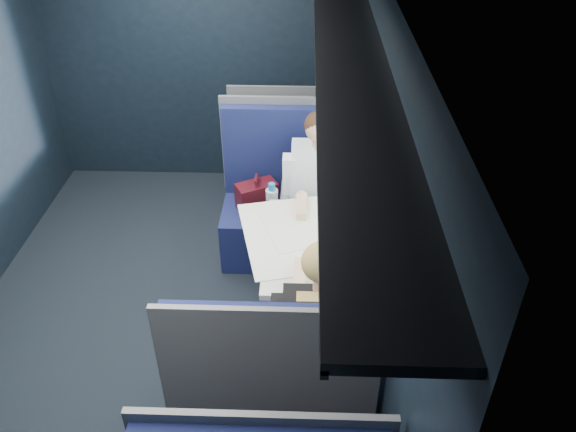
{
  "coord_description": "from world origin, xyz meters",
  "views": [
    {
      "loc": [
        1.0,
        -2.86,
        2.96
      ],
      "look_at": [
        0.9,
        0.0,
        0.95
      ],
      "focal_mm": 35.0,
      "sensor_mm": 36.0,
      "label": 1
    }
  ],
  "objects_px": {
    "table": "(308,252)",
    "bottle_small": "(352,201)",
    "seat_row_front": "(289,153)",
    "laptop": "(363,227)",
    "seat_bay_near": "(284,207)",
    "woman": "(320,325)",
    "cup": "(352,205)",
    "man": "(318,188)",
    "seat_bay_far": "(274,386)"
  },
  "relations": [
    {
      "from": "table",
      "to": "bottle_small",
      "type": "relative_size",
      "value": 4.63
    },
    {
      "from": "seat_row_front",
      "to": "laptop",
      "type": "xyz_separation_m",
      "value": [
        0.54,
        -1.71,
        0.4
      ]
    },
    {
      "from": "table",
      "to": "laptop",
      "type": "height_order",
      "value": "laptop"
    },
    {
      "from": "seat_bay_near",
      "to": "seat_row_front",
      "type": "height_order",
      "value": "seat_bay_near"
    },
    {
      "from": "seat_bay_near",
      "to": "seat_row_front",
      "type": "xyz_separation_m",
      "value": [
        0.01,
        0.92,
        -0.01
      ]
    },
    {
      "from": "seat_row_front",
      "to": "woman",
      "type": "relative_size",
      "value": 0.88
    },
    {
      "from": "woman",
      "to": "seat_row_front",
      "type": "bearing_deg",
      "value": 95.7
    },
    {
      "from": "cup",
      "to": "woman",
      "type": "bearing_deg",
      "value": -101.93
    },
    {
      "from": "seat_bay_near",
      "to": "woman",
      "type": "relative_size",
      "value": 0.95
    },
    {
      "from": "man",
      "to": "cup",
      "type": "distance_m",
      "value": 0.4
    },
    {
      "from": "laptop",
      "to": "bottle_small",
      "type": "distance_m",
      "value": 0.27
    },
    {
      "from": "woman",
      "to": "laptop",
      "type": "height_order",
      "value": "woman"
    },
    {
      "from": "man",
      "to": "bottle_small",
      "type": "xyz_separation_m",
      "value": [
        0.23,
        -0.35,
        0.12
      ]
    },
    {
      "from": "seat_row_front",
      "to": "cup",
      "type": "bearing_deg",
      "value": -71.26
    },
    {
      "from": "man",
      "to": "woman",
      "type": "distance_m",
      "value": 1.41
    },
    {
      "from": "laptop",
      "to": "bottle_small",
      "type": "relative_size",
      "value": 1.74
    },
    {
      "from": "seat_bay_far",
      "to": "bottle_small",
      "type": "relative_size",
      "value": 5.84
    },
    {
      "from": "seat_bay_near",
      "to": "laptop",
      "type": "height_order",
      "value": "seat_bay_near"
    },
    {
      "from": "table",
      "to": "seat_bay_far",
      "type": "xyz_separation_m",
      "value": [
        -0.18,
        -0.87,
        -0.25
      ]
    },
    {
      "from": "man",
      "to": "laptop",
      "type": "xyz_separation_m",
      "value": [
        0.29,
        -0.61,
        0.09
      ]
    },
    {
      "from": "man",
      "to": "bottle_small",
      "type": "distance_m",
      "value": 0.43
    },
    {
      "from": "man",
      "to": "bottle_small",
      "type": "relative_size",
      "value": 6.13
    },
    {
      "from": "table",
      "to": "woman",
      "type": "height_order",
      "value": "woman"
    },
    {
      "from": "table",
      "to": "laptop",
      "type": "distance_m",
      "value": 0.39
    },
    {
      "from": "table",
      "to": "cup",
      "type": "height_order",
      "value": "cup"
    },
    {
      "from": "seat_bay_near",
      "to": "seat_bay_far",
      "type": "relative_size",
      "value": 1.0
    },
    {
      "from": "bottle_small",
      "to": "laptop",
      "type": "bearing_deg",
      "value": -77.79
    },
    {
      "from": "seat_bay_near",
      "to": "man",
      "type": "distance_m",
      "value": 0.43
    },
    {
      "from": "seat_bay_far",
      "to": "table",
      "type": "bearing_deg",
      "value": 78.22
    },
    {
      "from": "seat_bay_near",
      "to": "cup",
      "type": "xyz_separation_m",
      "value": [
        0.49,
        -0.49,
        0.37
      ]
    },
    {
      "from": "seat_bay_far",
      "to": "laptop",
      "type": "height_order",
      "value": "seat_bay_far"
    },
    {
      "from": "seat_bay_far",
      "to": "cup",
      "type": "distance_m",
      "value": 1.4
    },
    {
      "from": "table",
      "to": "seat_bay_far",
      "type": "distance_m",
      "value": 0.93
    },
    {
      "from": "man",
      "to": "seat_row_front",
      "type": "bearing_deg",
      "value": 102.83
    },
    {
      "from": "cup",
      "to": "man",
      "type": "bearing_deg",
      "value": 125.92
    },
    {
      "from": "seat_bay_far",
      "to": "seat_bay_near",
      "type": "bearing_deg",
      "value": 90.26
    },
    {
      "from": "man",
      "to": "cup",
      "type": "relative_size",
      "value": 13.57
    },
    {
      "from": "seat_bay_far",
      "to": "woman",
      "type": "relative_size",
      "value": 0.95
    },
    {
      "from": "seat_row_front",
      "to": "bottle_small",
      "type": "bearing_deg",
      "value": -71.61
    },
    {
      "from": "seat_row_front",
      "to": "seat_bay_far",
      "type": "bearing_deg",
      "value": -90.0
    },
    {
      "from": "woman",
      "to": "laptop",
      "type": "distance_m",
      "value": 0.85
    },
    {
      "from": "table",
      "to": "seat_row_front",
      "type": "relative_size",
      "value": 0.86
    },
    {
      "from": "seat_row_front",
      "to": "laptop",
      "type": "height_order",
      "value": "seat_row_front"
    },
    {
      "from": "man",
      "to": "seat_bay_far",
      "type": "bearing_deg",
      "value": -99.03
    },
    {
      "from": "seat_bay_far",
      "to": "laptop",
      "type": "xyz_separation_m",
      "value": [
        0.54,
        0.96,
        0.39
      ]
    },
    {
      "from": "man",
      "to": "cup",
      "type": "bearing_deg",
      "value": -54.08
    },
    {
      "from": "man",
      "to": "laptop",
      "type": "relative_size",
      "value": 3.52
    },
    {
      "from": "seat_row_front",
      "to": "bottle_small",
      "type": "height_order",
      "value": "seat_row_front"
    },
    {
      "from": "bottle_small",
      "to": "table",
      "type": "bearing_deg",
      "value": -130.15
    },
    {
      "from": "seat_bay_near",
      "to": "seat_row_front",
      "type": "distance_m",
      "value": 0.92
    }
  ]
}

